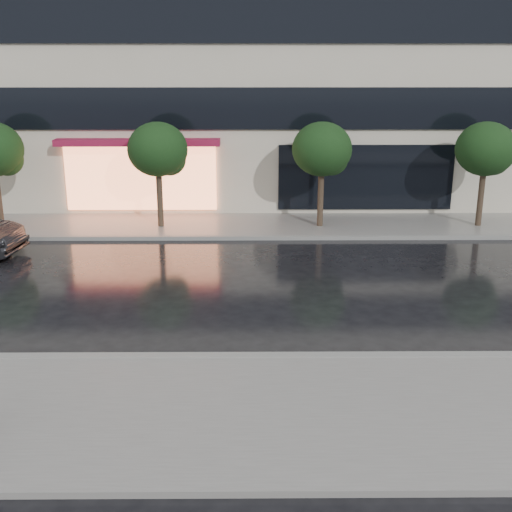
{
  "coord_description": "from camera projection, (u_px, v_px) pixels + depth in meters",
  "views": [
    {
      "loc": [
        0.42,
        -13.46,
        6.24
      ],
      "look_at": [
        0.53,
        2.04,
        1.4
      ],
      "focal_mm": 45.0,
      "sensor_mm": 36.0,
      "label": 1
    }
  ],
  "objects": [
    {
      "name": "ground",
      "position": [
        234.0,
        341.0,
        14.71
      ],
      "size": [
        120.0,
        120.0,
        0.0
      ],
      "primitive_type": "plane",
      "color": "black",
      "rests_on": "ground"
    },
    {
      "name": "curb_near",
      "position": [
        232.0,
        357.0,
        13.73
      ],
      "size": [
        60.0,
        0.25,
        0.14
      ],
      "primitive_type": "cube",
      "color": "gray",
      "rests_on": "ground"
    },
    {
      "name": "tree_mid_west",
      "position": [
        159.0,
        151.0,
        23.39
      ],
      "size": [
        2.2,
        2.2,
        3.99
      ],
      "color": "#33261C",
      "rests_on": "ground"
    },
    {
      "name": "sidewalk_far",
      "position": [
        241.0,
        225.0,
        24.47
      ],
      "size": [
        60.0,
        3.5,
        0.12
      ],
      "primitive_type": "cube",
      "color": "slate",
      "rests_on": "ground"
    },
    {
      "name": "tree_mid_east",
      "position": [
        324.0,
        151.0,
        23.43
      ],
      "size": [
        2.2,
        2.2,
        3.99
      ],
      "color": "#33261C",
      "rests_on": "ground"
    },
    {
      "name": "tree_far_east",
      "position": [
        487.0,
        151.0,
        23.47
      ],
      "size": [
        2.2,
        2.2,
        3.99
      ],
      "color": "#33261C",
      "rests_on": "ground"
    },
    {
      "name": "curb_far",
      "position": [
        240.0,
        238.0,
        22.8
      ],
      "size": [
        60.0,
        0.25,
        0.14
      ],
      "primitive_type": "cube",
      "color": "gray",
      "rests_on": "ground"
    },
    {
      "name": "sidewalk_near",
      "position": [
        229.0,
        414.0,
        11.59
      ],
      "size": [
        60.0,
        4.5,
        0.12
      ],
      "primitive_type": "cube",
      "color": "slate",
      "rests_on": "ground"
    }
  ]
}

